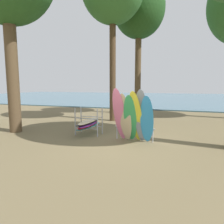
{
  "coord_description": "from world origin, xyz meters",
  "views": [
    {
      "loc": [
        2.0,
        -7.69,
        2.32
      ],
      "look_at": [
        -0.86,
        0.96,
        1.1
      ],
      "focal_mm": 33.0,
      "sensor_mm": 36.0,
      "label": 1
    }
  ],
  "objects": [
    {
      "name": "lake_water",
      "position": [
        0.0,
        29.02,
        0.05
      ],
      "size": [
        80.0,
        36.0,
        0.1
      ],
      "primitive_type": "cube",
      "color": "#477084",
      "rests_on": "ground"
    },
    {
      "name": "ground_plane",
      "position": [
        0.0,
        0.0,
        0.0
      ],
      "size": [
        80.0,
        80.0,
        0.0
      ],
      "primitive_type": "plane",
      "color": "brown"
    },
    {
      "name": "board_storage_rack",
      "position": [
        -1.99,
        0.91,
        0.52
      ],
      "size": [
        1.15,
        2.12,
        1.25
      ],
      "color": "#9EA0A5",
      "rests_on": "ground"
    },
    {
      "name": "leaning_board_pile",
      "position": [
        0.25,
        0.25,
        1.02
      ],
      "size": [
        1.72,
        0.97,
        2.19
      ],
      "color": "pink",
      "rests_on": "ground"
    },
    {
      "name": "tree_far_left_back",
      "position": [
        -1.18,
        8.29,
        7.86
      ],
      "size": [
        3.86,
        3.86,
        10.18
      ],
      "color": "brown",
      "rests_on": "ground"
    }
  ]
}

